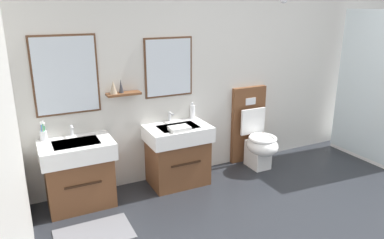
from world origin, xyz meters
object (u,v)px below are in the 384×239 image
at_px(vanity_sink_left, 79,172).
at_px(vanity_sink_right, 177,153).
at_px(shower_tray, 376,126).
at_px(toothbrush_cup, 43,135).
at_px(soap_dispenser, 192,111).
at_px(toilet, 255,137).
at_px(folded_hand_towel, 180,129).

distance_m(vanity_sink_left, vanity_sink_right, 1.10).
bearing_deg(vanity_sink_left, shower_tray, -6.23).
bearing_deg(toothbrush_cup, soap_dispenser, 0.35).
xyz_separation_m(vanity_sink_right, toilet, (1.10, 0.02, 0.01)).
bearing_deg(folded_hand_towel, vanity_sink_right, 75.65).
bearing_deg(toothbrush_cup, vanity_sink_right, -7.33).
height_order(vanity_sink_left, folded_hand_towel, folded_hand_towel).
bearing_deg(soap_dispenser, folded_hand_towel, -133.48).
relative_size(folded_hand_towel, shower_tray, 0.11).
xyz_separation_m(toothbrush_cup, folded_hand_towel, (1.34, -0.33, -0.04)).
bearing_deg(toothbrush_cup, shower_tray, -8.22).
distance_m(vanity_sink_left, soap_dispenser, 1.46).
relative_size(vanity_sink_right, folded_hand_towel, 3.24).
xyz_separation_m(vanity_sink_left, soap_dispenser, (1.39, 0.19, 0.41)).
relative_size(toilet, soap_dispenser, 5.16).
height_order(soap_dispenser, shower_tray, shower_tray).
bearing_deg(folded_hand_towel, toothbrush_cup, 166.02).
bearing_deg(soap_dispenser, vanity_sink_right, -146.75).
bearing_deg(vanity_sink_left, vanity_sink_right, 0.00).
distance_m(vanity_sink_left, shower_tray, 3.92).
distance_m(toothbrush_cup, soap_dispenser, 1.67).
xyz_separation_m(toilet, soap_dispenser, (-0.81, 0.17, 0.40)).
height_order(toilet, soap_dispenser, toilet).
height_order(vanity_sink_right, soap_dispenser, soap_dispenser).
height_order(toothbrush_cup, soap_dispenser, toothbrush_cup).
xyz_separation_m(folded_hand_towel, shower_tray, (2.83, -0.27, -0.32)).
xyz_separation_m(vanity_sink_right, soap_dispenser, (0.29, 0.19, 0.41)).
height_order(vanity_sink_right, folded_hand_towel, folded_hand_towel).
xyz_separation_m(vanity_sink_left, toothbrush_cup, (-0.28, 0.18, 0.39)).
distance_m(toilet, soap_dispenser, 0.92).
height_order(vanity_sink_left, shower_tray, shower_tray).
bearing_deg(folded_hand_towel, toilet, 8.65).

